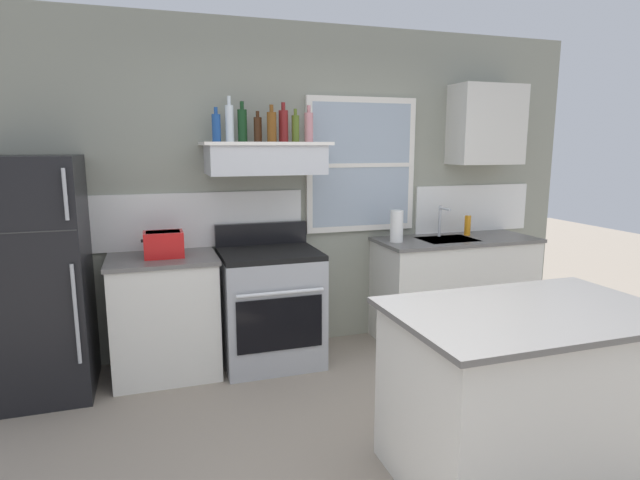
% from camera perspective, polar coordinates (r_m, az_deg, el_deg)
% --- Properties ---
extents(back_wall, '(5.40, 0.11, 2.70)m').
position_cam_1_polar(back_wall, '(4.41, -3.17, 5.58)').
color(back_wall, gray).
rests_on(back_wall, ground_plane).
extents(refrigerator, '(0.70, 0.72, 1.65)m').
position_cam_1_polar(refrigerator, '(4.04, -29.04, -3.73)').
color(refrigerator, black).
rests_on(refrigerator, ground_plane).
extents(counter_left_of_stove, '(0.79, 0.63, 0.91)m').
position_cam_1_polar(counter_left_of_stove, '(4.12, -16.64, -7.95)').
color(counter_left_of_stove, silver).
rests_on(counter_left_of_stove, ground_plane).
extents(toaster, '(0.30, 0.20, 0.19)m').
position_cam_1_polar(toaster, '(3.97, -16.80, -0.41)').
color(toaster, red).
rests_on(toaster, counter_left_of_stove).
extents(stove_range, '(0.76, 0.69, 1.09)m').
position_cam_1_polar(stove_range, '(4.17, -5.50, -7.20)').
color(stove_range, '#9EA0A5').
rests_on(stove_range, ground_plane).
extents(range_hood_shelf, '(0.96, 0.52, 0.24)m').
position_cam_1_polar(range_hood_shelf, '(4.07, -6.09, 8.96)').
color(range_hood_shelf, silver).
extents(bottle_blue_liqueur, '(0.07, 0.07, 0.26)m').
position_cam_1_polar(bottle_blue_liqueur, '(4.07, -11.32, 12.04)').
color(bottle_blue_liqueur, '#1E478C').
rests_on(bottle_blue_liqueur, range_hood_shelf).
extents(bottle_clear_tall, '(0.06, 0.06, 0.34)m').
position_cam_1_polar(bottle_clear_tall, '(4.07, -9.91, 12.58)').
color(bottle_clear_tall, silver).
rests_on(bottle_clear_tall, range_hood_shelf).
extents(bottle_dark_green_wine, '(0.07, 0.07, 0.30)m').
position_cam_1_polar(bottle_dark_green_wine, '(4.10, -8.53, 12.39)').
color(bottle_dark_green_wine, '#143819').
rests_on(bottle_dark_green_wine, range_hood_shelf).
extents(bottle_brown_stout, '(0.06, 0.06, 0.23)m').
position_cam_1_polar(bottle_brown_stout, '(4.09, -6.85, 12.02)').
color(bottle_brown_stout, '#381E0F').
rests_on(bottle_brown_stout, range_hood_shelf).
extents(bottle_amber_wine, '(0.07, 0.07, 0.28)m').
position_cam_1_polar(bottle_amber_wine, '(4.05, -5.33, 12.33)').
color(bottle_amber_wine, brown).
rests_on(bottle_amber_wine, range_hood_shelf).
extents(bottle_red_label_wine, '(0.07, 0.07, 0.30)m').
position_cam_1_polar(bottle_red_label_wine, '(4.13, -4.04, 12.45)').
color(bottle_red_label_wine, maroon).
rests_on(bottle_red_label_wine, range_hood_shelf).
extents(bottle_olive_oil_square, '(0.06, 0.06, 0.25)m').
position_cam_1_polar(bottle_olive_oil_square, '(4.14, -2.71, 12.19)').
color(bottle_olive_oil_square, '#4C601E').
rests_on(bottle_olive_oil_square, range_hood_shelf).
extents(bottle_rose_pink, '(0.07, 0.07, 0.28)m').
position_cam_1_polar(bottle_rose_pink, '(4.19, -1.24, 12.34)').
color(bottle_rose_pink, '#C67F84').
rests_on(bottle_rose_pink, range_hood_shelf).
extents(counter_right_with_sink, '(1.43, 0.63, 0.91)m').
position_cam_1_polar(counter_right_with_sink, '(4.85, 14.47, -5.07)').
color(counter_right_with_sink, silver).
rests_on(counter_right_with_sink, ground_plane).
extents(sink_faucet, '(0.03, 0.17, 0.28)m').
position_cam_1_polar(sink_faucet, '(4.75, 13.17, 2.42)').
color(sink_faucet, silver).
rests_on(sink_faucet, counter_right_with_sink).
extents(paper_towel_roll, '(0.11, 0.11, 0.27)m').
position_cam_1_polar(paper_towel_roll, '(4.44, 8.42, 1.51)').
color(paper_towel_roll, white).
rests_on(paper_towel_roll, counter_right_with_sink).
extents(dish_soap_bottle, '(0.06, 0.06, 0.18)m').
position_cam_1_polar(dish_soap_bottle, '(4.92, 15.90, 1.55)').
color(dish_soap_bottle, orange).
rests_on(dish_soap_bottle, counter_right_with_sink).
extents(kitchen_island, '(1.40, 0.90, 0.91)m').
position_cam_1_polar(kitchen_island, '(3.00, 21.56, -15.34)').
color(kitchen_island, silver).
rests_on(kitchen_island, ground_plane).
extents(upper_cabinet_right, '(0.64, 0.32, 0.70)m').
position_cam_1_polar(upper_cabinet_right, '(5.00, 17.82, 11.95)').
color(upper_cabinet_right, silver).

